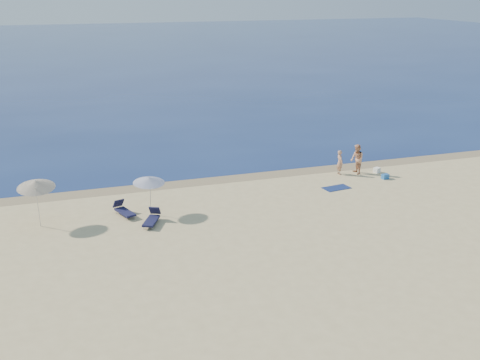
# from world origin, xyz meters

# --- Properties ---
(ground) EXTENTS (160.00, 160.00, 0.00)m
(ground) POSITION_xyz_m (0.00, 0.00, 0.00)
(ground) COLOR #C7B585
(ground) RESTS_ON ground
(sea) EXTENTS (240.00, 160.00, 0.01)m
(sea) POSITION_xyz_m (0.00, 100.00, 0.00)
(sea) COLOR #0D1E53
(sea) RESTS_ON ground
(wet_sand_strip) EXTENTS (240.00, 1.60, 0.00)m
(wet_sand_strip) POSITION_xyz_m (0.00, 19.40, 0.00)
(wet_sand_strip) COLOR #847254
(wet_sand_strip) RESTS_ON ground
(person_left) EXTENTS (0.38, 0.57, 1.55)m
(person_left) POSITION_xyz_m (4.27, 18.08, 0.77)
(person_left) COLOR tan
(person_left) RESTS_ON ground
(person_right) EXTENTS (0.77, 0.96, 1.87)m
(person_right) POSITION_xyz_m (5.34, 17.84, 0.94)
(person_right) COLOR tan
(person_right) RESTS_ON ground
(beach_towel) EXTENTS (1.69, 1.09, 0.03)m
(beach_towel) POSITION_xyz_m (2.83, 15.66, 0.01)
(beach_towel) COLOR #0F1D4E
(beach_towel) RESTS_ON ground
(white_bag) EXTENTS (0.48, 0.46, 0.33)m
(white_bag) POSITION_xyz_m (6.67, 17.59, 0.16)
(white_bag) COLOR white
(white_bag) RESTS_ON ground
(blue_cooler) EXTENTS (0.45, 0.35, 0.30)m
(blue_cooler) POSITION_xyz_m (6.49, 16.31, 0.15)
(blue_cooler) COLOR #205DAF
(blue_cooler) RESTS_ON ground
(umbrella_near) EXTENTS (1.80, 1.82, 2.12)m
(umbrella_near) POSITION_xyz_m (-8.27, 15.03, 1.84)
(umbrella_near) COLOR silver
(umbrella_near) RESTS_ON ground
(umbrella_far) EXTENTS (2.00, 2.02, 2.48)m
(umbrella_far) POSITION_xyz_m (-13.75, 15.24, 2.12)
(umbrella_far) COLOR silver
(umbrella_far) RESTS_ON ground
(lounger_left) EXTENTS (1.03, 1.72, 0.72)m
(lounger_left) POSITION_xyz_m (-9.60, 15.23, 0.26)
(lounger_left) COLOR #141638
(lounger_left) RESTS_ON ground
(lounger_right) EXTENTS (1.20, 1.72, 0.73)m
(lounger_right) POSITION_xyz_m (-8.45, 13.59, 0.27)
(lounger_right) COLOR #141537
(lounger_right) RESTS_ON ground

